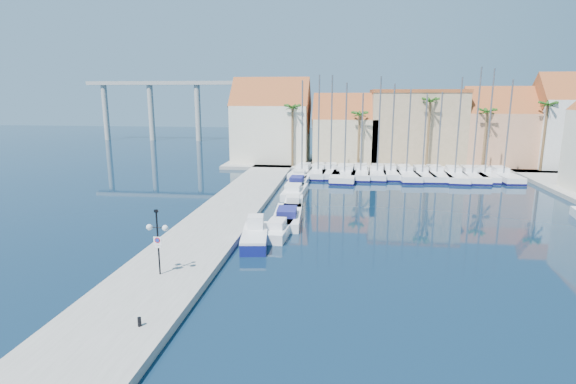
% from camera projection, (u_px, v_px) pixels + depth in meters
% --- Properties ---
extents(ground, '(260.00, 260.00, 0.00)m').
position_uv_depth(ground, '(310.00, 280.00, 27.72)').
color(ground, black).
rests_on(ground, ground).
extents(quay_west, '(6.00, 77.00, 0.50)m').
position_uv_depth(quay_west, '(225.00, 215.00, 41.86)').
color(quay_west, gray).
rests_on(quay_west, ground).
extents(shore_north, '(54.00, 16.00, 0.50)m').
position_uv_depth(shore_north, '(394.00, 164.00, 72.99)').
color(shore_north, gray).
rests_on(shore_north, ground).
extents(lamp_post, '(1.38, 0.43, 4.07)m').
position_uv_depth(lamp_post, '(157.00, 232.00, 26.75)').
color(lamp_post, black).
rests_on(lamp_post, quay_west).
extents(bollard, '(0.18, 0.18, 0.45)m').
position_uv_depth(bollard, '(139.00, 322.00, 21.13)').
color(bollard, black).
rests_on(bollard, quay_west).
extents(fishing_boat, '(2.61, 5.78, 1.95)m').
position_uv_depth(fishing_boat, '(255.00, 236.00, 34.32)').
color(fishing_boat, navy).
rests_on(fishing_boat, ground).
extents(motorboat_west_0, '(2.14, 5.66, 1.40)m').
position_uv_depth(motorboat_west_0, '(278.00, 229.00, 36.52)').
color(motorboat_west_0, white).
rests_on(motorboat_west_0, ground).
extents(motorboat_west_1, '(2.77, 7.51, 1.40)m').
position_uv_depth(motorboat_west_1, '(287.00, 216.00, 40.28)').
color(motorboat_west_1, white).
rests_on(motorboat_west_1, ground).
extents(motorboat_west_2, '(2.07, 5.56, 1.40)m').
position_uv_depth(motorboat_west_2, '(293.00, 203.00, 45.09)').
color(motorboat_west_2, white).
rests_on(motorboat_west_2, ground).
extents(motorboat_west_3, '(2.45, 6.92, 1.40)m').
position_uv_depth(motorboat_west_3, '(295.00, 191.00, 50.77)').
color(motorboat_west_3, white).
rests_on(motorboat_west_3, ground).
extents(motorboat_west_4, '(2.43, 7.06, 1.40)m').
position_uv_depth(motorboat_west_4, '(297.00, 183.00, 55.70)').
color(motorboat_west_4, white).
rests_on(motorboat_west_4, ground).
extents(motorboat_west_5, '(2.17, 6.70, 1.40)m').
position_uv_depth(motorboat_west_5, '(300.00, 176.00, 60.37)').
color(motorboat_west_5, white).
rests_on(motorboat_west_5, ground).
extents(motorboat_west_6, '(2.52, 6.35, 1.40)m').
position_uv_depth(motorboat_west_6, '(304.00, 169.00, 65.71)').
color(motorboat_west_6, white).
rests_on(motorboat_west_6, ground).
extents(sailboat_0, '(3.31, 9.66, 13.08)m').
position_uv_depth(sailboat_0, '(303.00, 172.00, 63.12)').
color(sailboat_0, white).
rests_on(sailboat_0, ground).
extents(sailboat_1, '(2.96, 9.35, 13.82)m').
position_uv_depth(sailboat_1, '(319.00, 171.00, 63.33)').
color(sailboat_1, white).
rests_on(sailboat_1, ground).
extents(sailboat_2, '(2.93, 9.33, 13.78)m').
position_uv_depth(sailboat_2, '(330.00, 171.00, 63.27)').
color(sailboat_2, white).
rests_on(sailboat_2, ground).
extents(sailboat_3, '(4.02, 12.18, 12.76)m').
position_uv_depth(sailboat_3, '(345.00, 174.00, 61.82)').
color(sailboat_3, white).
rests_on(sailboat_3, ground).
extents(sailboat_4, '(2.92, 9.70, 11.41)m').
position_uv_depth(sailboat_4, '(361.00, 173.00, 62.59)').
color(sailboat_4, white).
rests_on(sailboat_4, ground).
extents(sailboat_5, '(3.05, 9.29, 13.58)m').
position_uv_depth(sailboat_5, '(377.00, 173.00, 62.31)').
color(sailboat_5, white).
rests_on(sailboat_5, ground).
extents(sailboat_6, '(2.24, 8.44, 12.65)m').
position_uv_depth(sailboat_6, '(390.00, 172.00, 62.39)').
color(sailboat_6, white).
rests_on(sailboat_6, ground).
extents(sailboat_7, '(3.28, 10.17, 11.92)m').
position_uv_depth(sailboat_7, '(405.00, 174.00, 61.58)').
color(sailboat_7, white).
rests_on(sailboat_7, ground).
extents(sailboat_8, '(2.74, 9.09, 11.39)m').
position_uv_depth(sailboat_8, '(421.00, 174.00, 61.18)').
color(sailboat_8, white).
rests_on(sailboat_8, ground).
extents(sailboat_9, '(2.76, 9.73, 11.54)m').
position_uv_depth(sailboat_9, '(436.00, 174.00, 61.34)').
color(sailboat_9, white).
rests_on(sailboat_9, ground).
extents(sailboat_10, '(3.33, 10.13, 13.43)m').
position_uv_depth(sailboat_10, '(454.00, 175.00, 60.68)').
color(sailboat_10, white).
rests_on(sailboat_10, ground).
extents(sailboat_11, '(2.69, 10.00, 14.70)m').
position_uv_depth(sailboat_11, '(471.00, 175.00, 60.72)').
color(sailboat_11, white).
rests_on(sailboat_11, ground).
extents(sailboat_12, '(2.79, 8.89, 14.53)m').
position_uv_depth(sailboat_12, '(484.00, 174.00, 60.83)').
color(sailboat_12, white).
rests_on(sailboat_12, ground).
extents(sailboat_13, '(3.14, 9.48, 13.13)m').
position_uv_depth(sailboat_13, '(502.00, 175.00, 60.40)').
color(sailboat_13, white).
rests_on(sailboat_13, ground).
extents(building_0, '(12.30, 9.00, 13.50)m').
position_uv_depth(building_0, '(272.00, 124.00, 73.13)').
color(building_0, beige).
rests_on(building_0, shore_north).
extents(building_1, '(10.30, 8.00, 11.00)m').
position_uv_depth(building_1, '(345.00, 132.00, 71.92)').
color(building_1, tan).
rests_on(building_1, shore_north).
extents(building_2, '(14.20, 10.20, 11.50)m').
position_uv_depth(building_2, '(415.00, 126.00, 71.35)').
color(building_2, tan).
rests_on(building_2, shore_north).
extents(building_3, '(10.30, 8.00, 12.00)m').
position_uv_depth(building_3, '(496.00, 130.00, 68.99)').
color(building_3, tan).
rests_on(building_3, shore_north).
extents(building_4, '(8.30, 8.00, 14.00)m').
position_uv_depth(building_4, '(562.00, 124.00, 66.69)').
color(building_4, silver).
rests_on(building_4, shore_north).
extents(palm_0, '(2.60, 2.60, 10.15)m').
position_uv_depth(palm_0, '(292.00, 109.00, 67.25)').
color(palm_0, brown).
rests_on(palm_0, shore_north).
extents(palm_1, '(2.60, 2.60, 9.15)m').
position_uv_depth(palm_1, '(360.00, 116.00, 66.23)').
color(palm_1, brown).
rests_on(palm_1, shore_north).
extents(palm_2, '(2.60, 2.60, 11.15)m').
position_uv_depth(palm_2, '(430.00, 103.00, 64.61)').
color(palm_2, brown).
rests_on(palm_2, shore_north).
extents(palm_3, '(2.60, 2.60, 9.65)m').
position_uv_depth(palm_3, '(487.00, 113.00, 63.93)').
color(palm_3, brown).
rests_on(palm_3, shore_north).
extents(palm_4, '(2.60, 2.60, 10.65)m').
position_uv_depth(palm_4, '(548.00, 107.00, 62.75)').
color(palm_4, brown).
rests_on(palm_4, shore_north).
extents(viaduct, '(48.00, 2.20, 14.45)m').
position_uv_depth(viaduct, '(177.00, 99.00, 109.83)').
color(viaduct, '#9E9E99').
rests_on(viaduct, ground).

